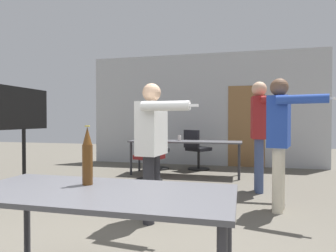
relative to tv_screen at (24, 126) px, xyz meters
name	(u,v)px	position (x,y,z in m)	size (l,w,h in m)	color
back_wall	(204,110)	(2.54, 3.64, 0.36)	(6.12, 0.12, 2.92)	#B2B5B7
conference_table_near	(98,201)	(2.62, -2.50, -0.43)	(1.72, 0.78, 0.74)	#4C4C51
conference_table_far	(185,144)	(2.32, 2.08, -0.42)	(2.38, 0.65, 0.74)	#4C4C51
tv_screen	(24,126)	(0.00, 0.00, 0.00)	(0.44, 1.15, 1.72)	black
person_far_watching	(280,131)	(3.99, -0.12, -0.06)	(0.75, 0.77, 1.72)	beige
person_right_polo	(153,139)	(2.50, -0.90, -0.13)	(0.73, 0.69, 1.61)	#28282D
person_near_casual	(260,125)	(3.79, 0.90, 0.01)	(0.83, 0.62, 1.81)	#3D4C75
office_chair_side_rolled	(197,151)	(2.46, 2.81, -0.64)	(0.66, 0.68, 0.95)	black
office_chair_mid_tucked	(151,158)	(1.77, 1.43, -0.66)	(0.58, 0.63, 0.92)	black
office_chair_far_left	(157,152)	(1.54, 2.64, -0.68)	(0.52, 0.55, 0.90)	black
beer_bottle	(87,157)	(2.47, -2.36, -0.16)	(0.07, 0.07, 0.41)	#563314
drink_cup	(179,138)	(2.20, 2.07, -0.30)	(0.07, 0.07, 0.12)	silver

